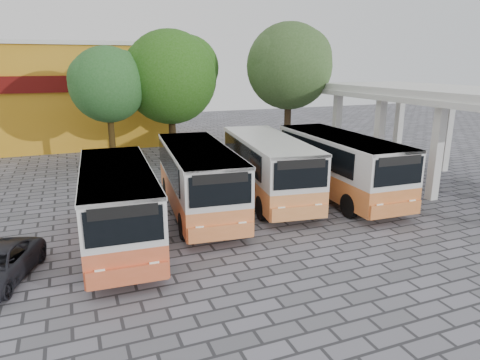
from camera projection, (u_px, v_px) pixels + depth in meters
name	position (u px, v px, depth m)	size (l,w,h in m)	color
ground	(317.00, 234.00, 17.38)	(90.00, 90.00, 0.00)	#595960
terminal_shelter	(448.00, 97.00, 23.41)	(6.80, 15.80, 5.40)	silver
shophouse_block	(40.00, 95.00, 35.63)	(20.40, 10.40, 8.30)	#C58617
bus_far_left	(118.00, 201.00, 16.02)	(2.96, 8.38, 2.98)	#DC5C32
bus_centre_left	(199.00, 176.00, 19.30)	(3.43, 8.79, 3.09)	orange
bus_centre_right	(268.00, 164.00, 21.38)	(3.76, 8.96, 3.13)	#EE8E49
bus_far_right	(340.00, 162.00, 21.71)	(3.03, 8.94, 3.19)	orange
tree_left	(108.00, 82.00, 27.57)	(5.12, 4.88, 7.80)	#402D10
tree_middle	(171.00, 74.00, 29.54)	(6.76, 6.44, 8.97)	black
tree_right	(290.00, 63.00, 29.48)	(6.21, 5.91, 9.44)	#3F2D1C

